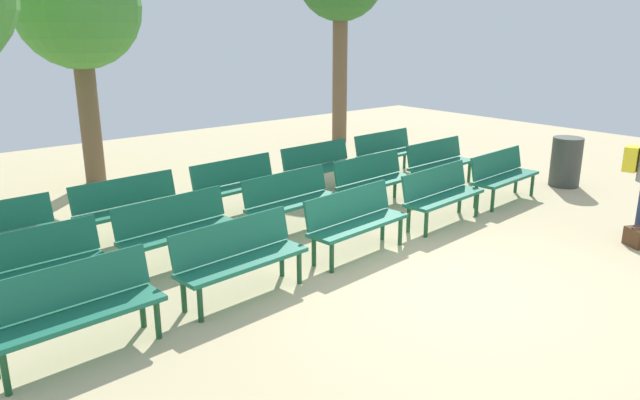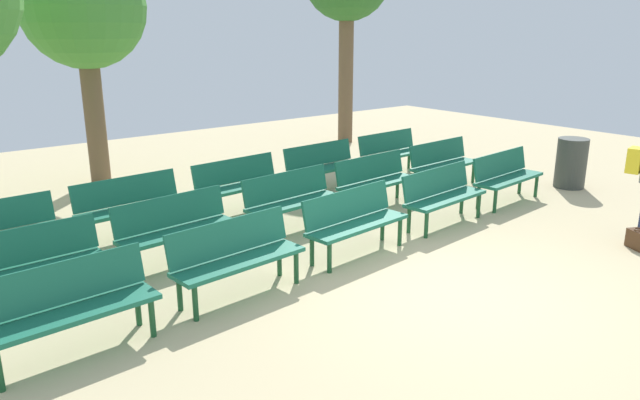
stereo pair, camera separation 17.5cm
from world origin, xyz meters
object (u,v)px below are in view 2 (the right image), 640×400
Objects in this scene: bench_r0_c1 at (236,253)px; bench_r1_c3 at (375,178)px; bench_r1_c1 at (176,225)px; bench_r0_c3 at (442,193)px; bench_r0_c4 at (506,174)px; bench_r0_c0 at (69,304)px; bench_r0_c2 at (354,219)px; handbag at (639,239)px; trash_bin at (571,163)px; bench_r2_c1 at (130,203)px; bench_r2_c4 at (391,151)px; bench_r2_c2 at (239,182)px; bench_r1_c0 at (29,263)px; tree_0 at (83,10)px; bench_r1_c2 at (292,197)px; bench_r2_c3 at (323,164)px; bench_r1_c4 at (443,161)px.

bench_r0_c1 is 1.00× the size of bench_r1_c3.
bench_r1_c1 is 1.00× the size of bench_r1_c3.
bench_r1_c1 is (-3.92, 1.15, 0.00)m from bench_r0_c3.
bench_r0_c3 is 1.82m from bench_r0_c4.
bench_r0_c2 is at bearing 0.50° from bench_r0_c0.
handbag is at bearing -39.11° from bench_r1_c1.
bench_r0_c3 is 1.72× the size of trash_bin.
bench_r2_c1 is (-0.16, 2.70, 0.00)m from bench_r0_c1.
bench_r1_c1 is at bearing -166.49° from bench_r2_c4.
bench_r2_c2 is 6.35m from trash_bin.
bench_r1_c0 is 9.47m from trash_bin.
bench_r0_c0 and bench_r2_c4 have the same top height.
bench_r0_c2 is (1.90, 0.11, 0.00)m from bench_r0_c1.
bench_r0_c4 is at bearing 174.19° from trash_bin.
bench_r1_c1 is 1.35m from bench_r2_c1.
bench_r1_c1 is at bearing 165.07° from bench_r0_c4.
bench_r2_c1 is 0.36× the size of tree_0.
bench_r2_c3 is (1.79, 1.46, 0.00)m from bench_r1_c2.
bench_r0_c3 is 2.80m from handbag.
bench_r0_c2 and bench_r1_c4 have the same top height.
bench_r0_c2 is at bearing -144.89° from bench_r1_c3.
bench_r1_c0 is 0.36× the size of tree_0.
bench_r2_c4 is (1.89, 0.08, 0.00)m from bench_r2_c3.
bench_r0_c1 is 4.68m from bench_r2_c3.
bench_r1_c4 is 0.99× the size of bench_r2_c2.
bench_r0_c4 and bench_r1_c0 have the same top height.
bench_r0_c1 is 1.72× the size of trash_bin.
bench_r1_c2 is 1.01× the size of bench_r2_c3.
bench_r1_c2 is at bearing -1.21° from bench_r1_c1.
bench_r1_c2 is (-1.97, 1.26, 0.00)m from bench_r0_c3.
bench_r2_c2 is (1.90, 0.08, 0.00)m from bench_r2_c1.
bench_r0_c2 is 1.00× the size of bench_r0_c4.
bench_r1_c0 is 3.78m from bench_r1_c2.
bench_r1_c3 is (3.76, 0.18, 0.00)m from bench_r1_c1.
bench_r1_c1 and bench_r1_c3 have the same top height.
bench_r2_c2 is (1.82, 1.43, 0.00)m from bench_r1_c1.
bench_r0_c2 is 3.75m from bench_r0_c4.
bench_r2_c4 is at bearing -0.01° from bench_r2_c3.
bench_r1_c1 is at bearing -179.50° from bench_r1_c4.
trash_bin reaches higher than bench_r1_c1.
bench_r0_c3 and bench_r1_c1 have the same top height.
bench_r0_c1 and bench_r2_c1 have the same top height.
bench_r0_c3 and bench_r1_c0 have the same top height.
bench_r1_c0 is (-3.82, 1.07, 0.00)m from bench_r0_c2.
bench_r0_c0 is 1.00× the size of bench_r1_c0.
trash_bin is at bearing -1.49° from bench_r0_c0.
bench_r1_c0 is at bearing 165.45° from bench_r0_c3.
bench_r1_c3 is 2.38m from bench_r2_c4.
bench_r2_c4 is 0.36× the size of tree_0.
bench_r2_c4 is (-0.07, 1.33, 0.00)m from bench_r1_c4.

